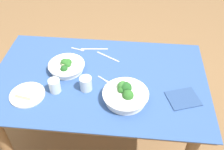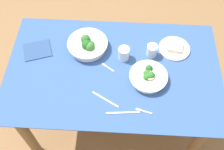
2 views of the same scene
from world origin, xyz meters
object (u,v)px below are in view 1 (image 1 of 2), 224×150
(broccoli_bowl_far, at_px, (125,95))
(napkin_folded_upper, at_px, (183,98))
(table_knife_right, at_px, (108,57))
(water_glass_side, at_px, (55,86))
(bread_side_plate, at_px, (27,94))
(broccoli_bowl_near, at_px, (67,66))
(table_knife_left, at_px, (94,49))
(fork_by_near_bowl, at_px, (104,80))
(fork_by_far_bowl, at_px, (78,49))
(water_glass_center, at_px, (86,84))

(broccoli_bowl_far, height_order, napkin_folded_upper, broccoli_bowl_far)
(table_knife_right, bearing_deg, broccoli_bowl_far, 140.67)
(water_glass_side, distance_m, napkin_folded_upper, 0.75)
(table_knife_right, bearing_deg, bread_side_plate, 73.26)
(broccoli_bowl_near, height_order, table_knife_left, broccoli_bowl_near)
(bread_side_plate, xyz_separation_m, napkin_folded_upper, (-0.90, -0.06, -0.01))
(broccoli_bowl_near, height_order, water_glass_side, water_glass_side)
(broccoli_bowl_far, distance_m, bread_side_plate, 0.57)
(fork_by_near_bowl, bearing_deg, fork_by_far_bowl, 162.97)
(broccoli_bowl_far, relative_size, napkin_folded_upper, 1.50)
(bread_side_plate, distance_m, water_glass_center, 0.34)
(fork_by_near_bowl, xyz_separation_m, table_knife_left, (0.11, -0.31, -0.00))
(broccoli_bowl_far, relative_size, fork_by_near_bowl, 3.18)
(broccoli_bowl_near, distance_m, water_glass_side, 0.20)
(water_glass_center, bearing_deg, broccoli_bowl_far, 165.56)
(broccoli_bowl_far, bearing_deg, bread_side_plate, 2.70)
(table_knife_left, bearing_deg, bread_side_plate, 50.50)
(water_glass_side, height_order, fork_by_near_bowl, water_glass_side)
(broccoli_bowl_far, xyz_separation_m, napkin_folded_upper, (-0.33, -0.03, -0.03))
(water_glass_side, relative_size, table_knife_left, 0.44)
(bread_side_plate, distance_m, table_knife_left, 0.58)
(water_glass_side, height_order, napkin_folded_upper, water_glass_side)
(broccoli_bowl_far, bearing_deg, fork_by_near_bowl, -46.28)
(fork_by_far_bowl, xyz_separation_m, table_knife_left, (-0.11, -0.02, -0.00))
(water_glass_center, bearing_deg, table_knife_left, -88.71)
(water_glass_side, xyz_separation_m, fork_by_near_bowl, (-0.28, -0.12, -0.04))
(broccoli_bowl_far, bearing_deg, water_glass_center, -14.44)
(water_glass_side, xyz_separation_m, fork_by_far_bowl, (-0.06, -0.41, -0.04))
(broccoli_bowl_near, xyz_separation_m, fork_by_far_bowl, (-0.03, -0.22, -0.03))
(water_glass_center, relative_size, fork_by_near_bowl, 1.05)
(broccoli_bowl_far, xyz_separation_m, broccoli_bowl_near, (0.39, -0.22, -0.01))
(water_glass_side, distance_m, fork_by_near_bowl, 0.30)
(broccoli_bowl_far, xyz_separation_m, water_glass_side, (0.42, -0.03, 0.01))
(water_glass_side, relative_size, napkin_folded_upper, 0.48)
(fork_by_far_bowl, bearing_deg, fork_by_near_bowl, -37.21)
(fork_by_far_bowl, xyz_separation_m, fork_by_near_bowl, (-0.22, 0.29, -0.00))
(water_glass_side, bearing_deg, fork_by_near_bowl, -157.09)
(fork_by_far_bowl, relative_size, table_knife_left, 0.50)
(table_knife_left, bearing_deg, water_glass_side, 62.72)
(broccoli_bowl_far, bearing_deg, broccoli_bowl_near, -29.35)
(broccoli_bowl_near, distance_m, water_glass_center, 0.22)
(broccoli_bowl_near, xyz_separation_m, fork_by_near_bowl, (-0.25, 0.08, -0.03))
(bread_side_plate, xyz_separation_m, fork_by_near_bowl, (-0.43, -0.17, -0.01))
(fork_by_near_bowl, xyz_separation_m, table_knife_right, (0.00, -0.23, -0.00))
(broccoli_bowl_far, height_order, table_knife_left, broccoli_bowl_far)
(broccoli_bowl_near, relative_size, table_knife_left, 1.21)
(fork_by_far_bowl, relative_size, table_knife_right, 0.52)
(table_knife_right, bearing_deg, napkin_folded_upper, 174.29)
(water_glass_side, bearing_deg, fork_by_far_bowl, -97.71)
(fork_by_near_bowl, bearing_deg, table_knife_right, 126.57)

